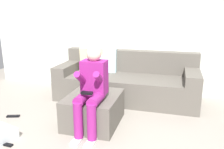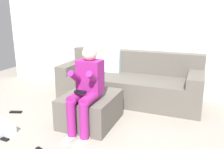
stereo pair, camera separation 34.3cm
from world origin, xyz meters
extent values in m
cube|color=silver|center=(0.00, 2.37, 1.25)|extent=(5.63, 0.10, 2.51)
cube|color=#59544C|center=(0.16, 1.86, 0.22)|extent=(2.45, 0.93, 0.43)
cube|color=#59544C|center=(0.16, 2.21, 0.63)|extent=(2.45, 0.22, 0.40)
cube|color=#59544C|center=(-0.94, 1.86, 0.51)|extent=(0.24, 0.93, 0.16)
cube|color=#59544C|center=(1.27, 1.86, 0.51)|extent=(0.24, 0.93, 0.16)
cube|color=beige|center=(-0.52, 2.02, 0.66)|extent=(0.46, 0.21, 0.47)
cube|color=silver|center=(-0.29, 2.02, 0.65)|extent=(0.45, 0.19, 0.44)
cube|color=#59544C|center=(-0.06, 0.80, 0.21)|extent=(0.69, 0.81, 0.42)
cube|color=#8C1E72|center=(-0.01, 0.70, 0.70)|extent=(0.31, 0.22, 0.44)
sphere|color=beige|center=(-0.01, 0.70, 1.01)|extent=(0.19, 0.19, 0.19)
cylinder|color=#8C1E72|center=(-0.10, 0.52, 0.48)|extent=(0.13, 0.36, 0.13)
cylinder|color=#8C1E72|center=(-0.10, 0.34, 0.26)|extent=(0.11, 0.11, 0.45)
cube|color=white|center=(-0.10, 0.28, 0.01)|extent=(0.10, 0.22, 0.03)
cylinder|color=#8C1E72|center=(-0.12, 0.57, 0.70)|extent=(0.08, 0.36, 0.29)
cylinder|color=#8C1E72|center=(0.08, 0.52, 0.48)|extent=(0.13, 0.36, 0.13)
cylinder|color=#8C1E72|center=(0.08, 0.34, 0.26)|extent=(0.11, 0.11, 0.45)
cube|color=white|center=(0.08, 0.28, 0.01)|extent=(0.10, 0.22, 0.03)
cylinder|color=#8C1E72|center=(0.10, 0.59, 0.72)|extent=(0.08, 0.31, 0.25)
cube|color=black|center=(-0.01, 0.43, 0.58)|extent=(0.14, 0.06, 0.03)
cube|color=black|center=(-0.87, -0.01, 0.01)|extent=(0.18, 0.06, 0.02)
cube|color=black|center=(-1.30, 0.67, 0.01)|extent=(0.19, 0.11, 0.02)
camera|label=1|loc=(0.98, -1.98, 1.51)|focal=36.98mm
camera|label=2|loc=(1.31, -1.87, 1.51)|focal=36.98mm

